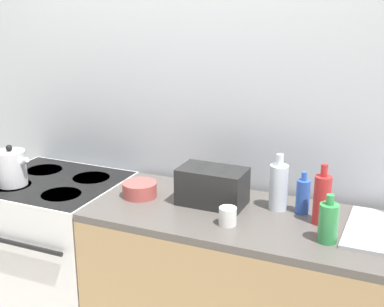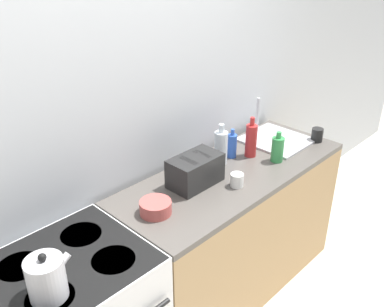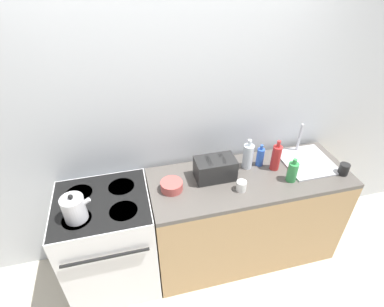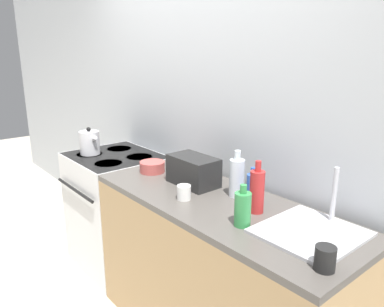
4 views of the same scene
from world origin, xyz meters
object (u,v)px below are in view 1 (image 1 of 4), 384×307
Objects in this scene: bottle_clear at (279,186)px; bottle_red at (322,199)px; bottle_blue at (303,196)px; cup_white at (228,216)px; bowl at (140,189)px; toaster at (212,186)px; bottle_green at (328,222)px; kettle at (11,168)px; stove at (59,258)px.

bottle_red is (0.21, -0.08, 0.00)m from bottle_clear.
bottle_blue is 2.46× the size of cup_white.
bottle_clear is 0.68m from bowl.
toaster is 0.52m from bottle_red.
bottle_green reaches higher than cup_white.
bottle_red reaches higher than bottle_blue.
bowl is at bearing -170.83° from toaster.
toaster is at bearing 178.62° from bottle_red.
bottle_red is at bearing 26.19° from cup_white.
kettle reaches higher than bowl.
bottle_green is at bearing -4.68° from stove.
cup_white is (1.20, -0.01, -0.05)m from kettle.
cup_white is at bearing -178.39° from bottle_green.
bowl is (-0.94, 0.12, -0.05)m from bottle_green.
toaster is 1.54× the size of bottle_green.
kettle is 1.38m from bottle_clear.
stove is 1.33m from bottle_clear.
bottle_green is at bearing -42.00° from bottle_clear.
bottle_clear is at bearing -179.32° from bottle_blue.
toaster is 0.42m from bottle_blue.
bottle_green is 1.21× the size of bowl.
bottle_clear is at bearing 10.51° from kettle.
stove is 1.43m from bottle_blue.
bottle_clear reaches higher than bowl.
kettle is at bearing -173.67° from bottle_red.
bottle_blue is (0.42, 0.07, -0.01)m from toaster.
bottle_green is at bearing -7.43° from bowl.
toaster is 0.31m from bottle_clear.
stove is 2.96× the size of toaster.
stove is 1.17m from cup_white.
bowl is at bearing 172.57° from bottle_green.
bottle_green reaches higher than stove.
stove is at bearing -174.50° from bottle_blue.
bottle_clear reaches higher than toaster.
bottle_blue is at bearing 122.67° from bottle_green.
bottle_green is (0.16, -0.25, 0.00)m from bottle_blue.
toaster is 0.37m from bowl.
stove is 4.56× the size of bottle_green.
bottle_green is at bearing -17.45° from toaster.
bottle_red is 0.18m from bottle_green.
bottle_green reaches higher than bottle_blue.
stove is 5.52× the size of bowl.
bottle_clear is 3.32× the size of cup_white.
stove is 0.73m from bowl.
cup_white is at bearing -135.95° from bottle_blue.
toaster is at bearing -171.00° from bottle_blue.
bottle_clear is (0.30, 0.06, 0.02)m from toaster.
bottle_clear is 0.98× the size of bottle_red.
kettle reaches higher than cup_white.
bottle_clear is at bearing 5.96° from stove.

